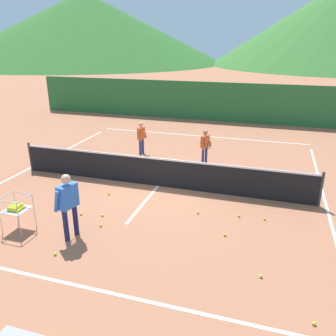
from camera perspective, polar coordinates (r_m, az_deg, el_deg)
The scene contains 24 objects.
ground_plane at distance 11.24m, azimuth -1.67°, elevation -3.00°, with size 120.00×120.00×0.00m, color #A86647.
line_baseline_near at distance 7.30m, azimuth -15.27°, elevation -18.26°, with size 10.21×0.08×0.01m, color white.
line_baseline_far at distance 17.16m, azimuth 5.36°, elevation 5.33°, with size 10.21×0.08×0.01m, color white.
line_sideline_west at distance 13.66m, azimuth -22.39°, elevation -0.22°, with size 0.08×11.55×0.01m, color white.
line_sideline_east at distance 10.86m, azimuth 24.91°, elevation -5.91°, with size 0.08×11.55×0.01m, color white.
line_service_center at distance 11.24m, azimuth -1.67°, elevation -2.99°, with size 0.08×5.19×0.01m, color white.
tennis_net at distance 11.05m, azimuth -1.69°, elevation -0.63°, with size 9.84×0.08×1.05m.
instructor at distance 8.35m, azimuth -16.29°, elevation -5.19°, with size 0.44×0.81×1.64m.
student_0 at distance 14.11m, azimuth -4.47°, elevation 5.44°, with size 0.26×0.54×1.37m.
student_1 at distance 13.09m, azimuth 6.21°, elevation 4.04°, with size 0.42×0.70×1.32m.
ball_cart at distance 9.31m, azimuth -23.98°, elevation -6.08°, with size 0.58×0.58×0.90m.
tennis_ball_0 at distance 10.75m, azimuth -9.87°, elevation -4.26°, with size 0.07×0.07×0.07m, color yellow.
tennis_ball_1 at distance 9.73m, azimuth -14.26°, elevation -7.41°, with size 0.07×0.07×0.07m, color yellow.
tennis_ball_2 at distance 8.62m, azimuth 9.41°, elevation -10.89°, with size 0.07×0.07×0.07m, color yellow.
tennis_ball_3 at distance 9.53m, azimuth 11.74°, elevation -7.81°, with size 0.07×0.07×0.07m, color yellow.
tennis_ball_4 at distance 8.23m, azimuth -18.29°, elevation -13.45°, with size 0.07×0.07×0.07m, color yellow.
tennis_ball_6 at distance 9.06m, azimuth -11.14°, elevation -9.35°, with size 0.07×0.07×0.07m, color yellow.
tennis_ball_7 at distance 9.53m, azimuth -10.88°, elevation -7.74°, with size 0.07×0.07×0.07m, color yellow.
tennis_ball_8 at distance 9.54m, azimuth 15.77°, elevation -8.15°, with size 0.07×0.07×0.07m, color yellow.
tennis_ball_9 at distance 7.46m, azimuth 15.21°, elevation -16.98°, with size 0.07×0.07×0.07m, color yellow.
tennis_ball_10 at distance 6.77m, azimuth 23.14°, elevation -22.68°, with size 0.07×0.07×0.07m, color yellow.
tennis_ball_11 at distance 9.53m, azimuth 4.98°, elevation -7.40°, with size 0.07×0.07×0.07m, color yellow.
windscreen_fence at distance 20.42m, azimuth 7.67°, elevation 10.89°, with size 22.47×0.08×2.23m, color #286B33.
hill_0 at distance 77.05m, azimuth -13.58°, elevation 21.75°, with size 56.21×56.21×13.46m, color #2D6628.
Camera 1 is at (3.36, -9.73, 4.50)m, focal length 36.62 mm.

